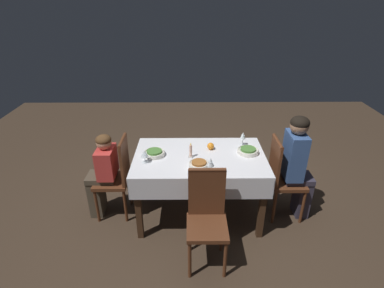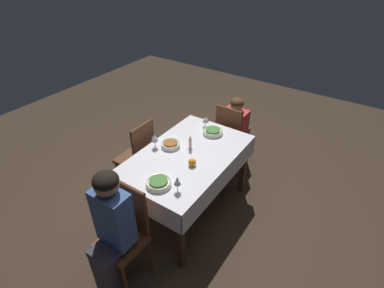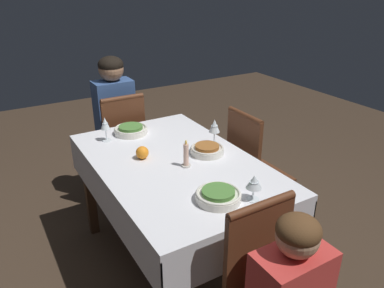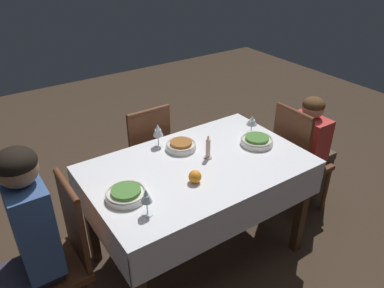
% 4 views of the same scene
% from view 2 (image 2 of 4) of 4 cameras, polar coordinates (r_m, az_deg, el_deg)
% --- Properties ---
extents(ground_plane, '(8.00, 8.00, 0.00)m').
position_cam_2_polar(ground_plane, '(3.54, -0.84, -12.09)').
color(ground_plane, '#3D2D21').
extents(dining_table, '(1.39, 0.87, 0.78)m').
position_cam_2_polar(dining_table, '(3.09, -0.94, -3.41)').
color(dining_table, silver).
rests_on(dining_table, ground_plane).
extents(chair_west, '(0.37, 0.37, 0.96)m').
position_cam_2_polar(chair_west, '(2.71, -12.48, -15.72)').
color(chair_west, '#562D19').
rests_on(chair_west, ground_plane).
extents(chair_east, '(0.37, 0.37, 0.96)m').
position_cam_2_polar(chair_east, '(3.80, 7.41, 1.54)').
color(chair_east, '#562D19').
rests_on(chair_east, ground_plane).
extents(chair_north, '(0.37, 0.37, 0.96)m').
position_cam_2_polar(chair_north, '(3.49, -10.14, -2.09)').
color(chair_north, '#562D19').
rests_on(chair_north, ground_plane).
extents(person_adult_denim, '(0.34, 0.30, 1.22)m').
position_cam_2_polar(person_adult_denim, '(2.53, -15.34, -15.21)').
color(person_adult_denim, '#383342').
rests_on(person_adult_denim, ground_plane).
extents(person_child_red, '(0.33, 0.30, 1.00)m').
position_cam_2_polar(person_child_red, '(3.91, 8.55, 2.97)').
color(person_child_red, '#4C4233').
rests_on(person_child_red, ground_plane).
extents(bowl_west, '(0.23, 0.23, 0.06)m').
position_cam_2_polar(bowl_west, '(2.66, -6.39, -7.35)').
color(bowl_west, silver).
rests_on(bowl_west, dining_table).
extents(wine_glass_west, '(0.06, 0.06, 0.16)m').
position_cam_2_polar(wine_glass_west, '(2.53, -2.81, -7.10)').
color(wine_glass_west, white).
rests_on(wine_glass_west, dining_table).
extents(bowl_east, '(0.22, 0.22, 0.06)m').
position_cam_2_polar(bowl_east, '(3.34, 4.00, 2.40)').
color(bowl_east, silver).
rests_on(bowl_east, dining_table).
extents(wine_glass_east, '(0.08, 0.08, 0.13)m').
position_cam_2_polar(wine_glass_east, '(3.43, 2.61, 4.68)').
color(wine_glass_east, white).
rests_on(wine_glass_east, dining_table).
extents(bowl_north, '(0.20, 0.20, 0.06)m').
position_cam_2_polar(bowl_north, '(3.13, -4.10, -0.05)').
color(bowl_north, silver).
rests_on(bowl_north, dining_table).
extents(wine_glass_north, '(0.07, 0.07, 0.17)m').
position_cam_2_polar(wine_glass_north, '(3.08, -7.16, 1.12)').
color(wine_glass_north, white).
rests_on(wine_glass_north, dining_table).
extents(candle_centerpiece, '(0.05, 0.05, 0.16)m').
position_cam_2_polar(candle_centerpiece, '(3.07, -0.34, 0.04)').
color(candle_centerpiece, beige).
rests_on(candle_centerpiece, dining_table).
extents(orange_fruit, '(0.08, 0.08, 0.08)m').
position_cam_2_polar(orange_fruit, '(2.85, 0.03, -3.51)').
color(orange_fruit, orange).
rests_on(orange_fruit, dining_table).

